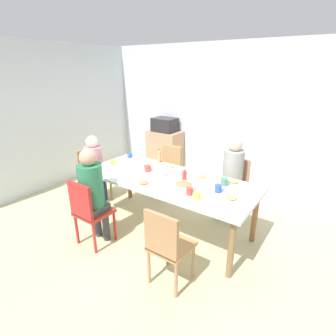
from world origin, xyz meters
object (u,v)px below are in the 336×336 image
at_px(plate_4, 231,199).
at_px(chair_0, 92,172).
at_px(plate_0, 171,167).
at_px(plate_1, 144,184).
at_px(cup_4, 148,168).
at_px(bottle_2, 159,156).
at_px(dining_table, 168,183).
at_px(chair_3, 169,168).
at_px(cup_5, 113,162).
at_px(chair_2, 167,244).
at_px(plate_2, 148,167).
at_px(chair_1, 89,210).
at_px(chair_4, 233,184).
at_px(person_0, 95,163).
at_px(microwave, 165,125).
at_px(cup_3, 224,182).
at_px(person_4, 232,172).
at_px(plate_3, 234,183).
at_px(side_cabinet, 165,152).
at_px(cup_1, 197,196).
at_px(plate_5, 202,177).
at_px(bottle_0, 184,175).
at_px(cup_6, 130,155).
at_px(bottle_1, 161,170).
at_px(cup_0, 190,191).
at_px(bowl_0, 184,186).
at_px(cup_2, 218,188).
at_px(person_1, 92,189).

bearing_deg(plate_4, chair_0, 177.92).
distance_m(plate_0, plate_1, 0.68).
relative_size(cup_4, bottle_2, 0.56).
xyz_separation_m(dining_table, chair_3, (-0.59, 0.87, -0.19)).
bearing_deg(cup_5, chair_3, 65.89).
xyz_separation_m(chair_2, plate_2, (-1.07, 1.04, 0.27)).
height_order(chair_0, chair_1, same).
height_order(chair_4, plate_4, chair_4).
relative_size(plate_1, bottle_2, 1.03).
bearing_deg(person_0, chair_4, 22.84).
height_order(plate_0, microwave, microwave).
relative_size(chair_3, cup_3, 7.23).
bearing_deg(dining_table, person_4, 52.76).
relative_size(plate_3, microwave, 0.43).
xyz_separation_m(plate_4, cup_5, (-1.93, 0.05, 0.02)).
distance_m(person_0, side_cabinet, 1.80).
relative_size(chair_2, microwave, 1.88).
bearing_deg(cup_5, plate_4, -1.49).
bearing_deg(cup_1, cup_5, 171.09).
bearing_deg(dining_table, chair_1, -124.28).
bearing_deg(plate_3, plate_5, -170.01).
bearing_deg(plate_0, chair_0, -166.15).
height_order(plate_5, cup_5, cup_5).
xyz_separation_m(chair_3, side_cabinet, (-0.72, 0.90, -0.06)).
xyz_separation_m(plate_2, microwave, (-0.84, 1.61, 0.25)).
bearing_deg(bottle_0, plate_3, 27.38).
xyz_separation_m(chair_1, plate_5, (0.97, 1.14, 0.27)).
distance_m(plate_4, cup_6, 2.00).
bearing_deg(side_cabinet, chair_3, -51.19).
bearing_deg(side_cabinet, cup_3, -37.35).
distance_m(chair_1, cup_1, 1.36).
height_order(chair_4, cup_4, chair_4).
height_order(person_0, bottle_2, person_0).
xyz_separation_m(person_0, bottle_1, (1.38, -0.02, 0.20)).
relative_size(plate_5, bottle_2, 0.96).
bearing_deg(plate_1, cup_0, 7.91).
bearing_deg(cup_3, side_cabinet, 142.65).
height_order(chair_3, cup_4, chair_3).
distance_m(chair_0, bowl_0, 1.95).
height_order(chair_2, chair_3, same).
height_order(dining_table, cup_4, cup_4).
distance_m(person_0, cup_2, 2.21).
height_order(person_0, person_1, person_1).
xyz_separation_m(chair_2, cup_0, (-0.11, 0.62, 0.31)).
relative_size(person_0, plate_2, 4.65).
distance_m(cup_3, bottle_1, 0.84).
relative_size(plate_1, cup_1, 1.85).
bearing_deg(chair_3, chair_4, 0.00).
distance_m(bottle_1, microwave, 2.17).
relative_size(person_4, plate_5, 5.90).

